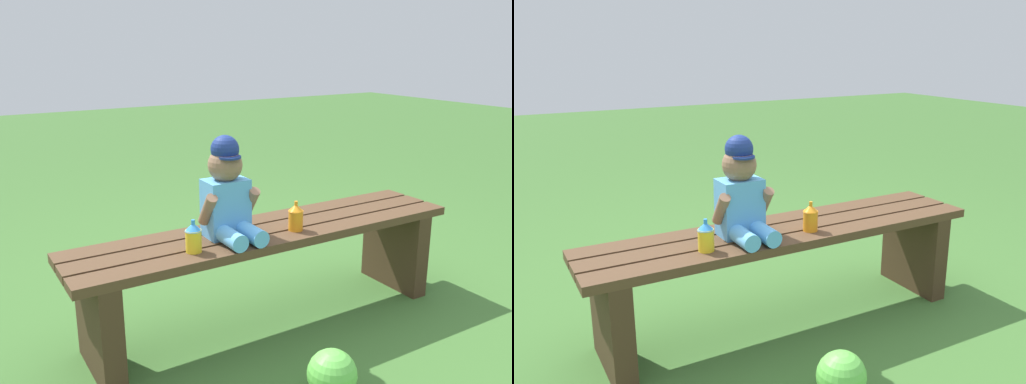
# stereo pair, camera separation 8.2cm
# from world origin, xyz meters

# --- Properties ---
(ground_plane) EXTENTS (16.00, 16.00, 0.00)m
(ground_plane) POSITION_xyz_m (0.00, 0.00, 0.00)
(ground_plane) COLOR #3D6B2D
(park_bench) EXTENTS (1.71, 0.37, 0.43)m
(park_bench) POSITION_xyz_m (0.00, 0.00, 0.30)
(park_bench) COLOR #513823
(park_bench) RESTS_ON ground_plane
(child_figure) EXTENTS (0.23, 0.27, 0.40)m
(child_figure) POSITION_xyz_m (-0.20, -0.00, 0.61)
(child_figure) COLOR #59A5E5
(child_figure) RESTS_ON park_bench
(sippy_cup_left) EXTENTS (0.06, 0.06, 0.12)m
(sippy_cup_left) POSITION_xyz_m (-0.39, -0.08, 0.49)
(sippy_cup_left) COLOR yellow
(sippy_cup_left) RESTS_ON park_bench
(sippy_cup_right) EXTENTS (0.06, 0.06, 0.12)m
(sippy_cup_right) POSITION_xyz_m (0.07, -0.08, 0.49)
(sippy_cup_right) COLOR orange
(sippy_cup_right) RESTS_ON park_bench
(toy_ball) EXTENTS (0.17, 0.17, 0.17)m
(toy_ball) POSITION_xyz_m (-0.10, -0.55, 0.09)
(toy_ball) COLOR #66CC4C
(toy_ball) RESTS_ON ground_plane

